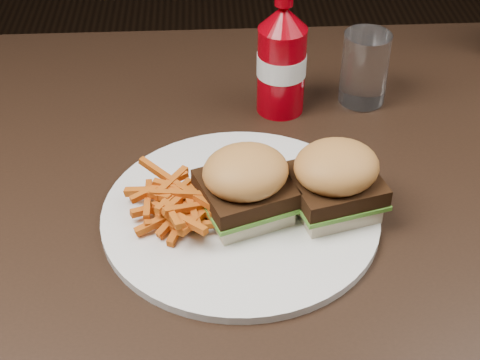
{
  "coord_description": "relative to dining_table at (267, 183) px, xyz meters",
  "views": [
    {
      "loc": [
        -0.08,
        -0.75,
        1.33
      ],
      "look_at": [
        -0.04,
        -0.08,
        0.8
      ],
      "focal_mm": 55.0,
      "sensor_mm": 36.0,
      "label": 1
    }
  ],
  "objects": [
    {
      "name": "tumbler",
      "position": [
        0.15,
        0.16,
        0.08
      ],
      "size": [
        0.08,
        0.08,
        0.11
      ],
      "primitive_type": "cylinder",
      "rotation": [
        0.0,
        0.0,
        0.15
      ],
      "color": "white",
      "rests_on": "dining_table"
    },
    {
      "name": "plate",
      "position": [
        -0.04,
        -0.09,
        0.03
      ],
      "size": [
        0.33,
        0.33,
        0.01
      ],
      "primitive_type": "cylinder",
      "color": "white",
      "rests_on": "dining_table"
    },
    {
      "name": "fries_pile",
      "position": [
        -0.11,
        -0.1,
        0.05
      ],
      "size": [
        0.14,
        0.14,
        0.04
      ],
      "primitive_type": null,
      "rotation": [
        0.0,
        0.0,
        0.32
      ],
      "color": "#BA4804",
      "rests_on": "plate"
    },
    {
      "name": "dining_table",
      "position": [
        0.0,
        0.0,
        0.0
      ],
      "size": [
        1.2,
        0.8,
        0.04
      ],
      "primitive_type": "cube",
      "color": "black",
      "rests_on": "ground"
    },
    {
      "name": "sandwich_half_b",
      "position": [
        0.07,
        -0.09,
        0.04
      ],
      "size": [
        0.11,
        0.1,
        0.02
      ],
      "primitive_type": "cube",
      "rotation": [
        0.0,
        0.0,
        0.27
      ],
      "color": "beige",
      "rests_on": "plate"
    },
    {
      "name": "ketchup_bottle",
      "position": [
        0.03,
        0.15,
        0.08
      ],
      "size": [
        0.09,
        0.09,
        0.14
      ],
      "primitive_type": "cylinder",
      "rotation": [
        0.0,
        0.0,
        -0.37
      ],
      "color": "#8F000A",
      "rests_on": "dining_table"
    },
    {
      "name": "sandwich_half_a",
      "position": [
        -0.03,
        -0.09,
        0.04
      ],
      "size": [
        0.11,
        0.11,
        0.02
      ],
      "primitive_type": "cube",
      "rotation": [
        0.0,
        0.0,
        0.35
      ],
      "color": "#F6EABE",
      "rests_on": "plate"
    }
  ]
}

